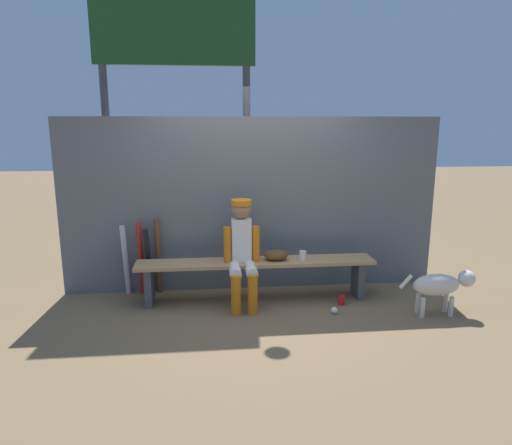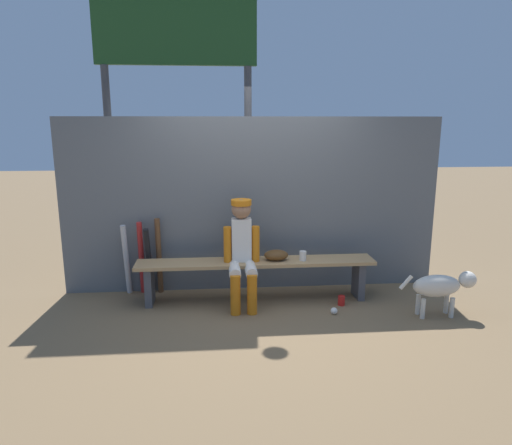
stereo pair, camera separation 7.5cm
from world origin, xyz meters
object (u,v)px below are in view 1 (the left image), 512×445
at_px(bat_aluminum_red, 141,258).
at_px(dog, 441,285).
at_px(baseball_glove, 276,255).
at_px(bat_wood_dark, 158,256).
at_px(scoreboard, 179,61).
at_px(cup_on_ground, 341,300).
at_px(bat_aluminum_silver, 126,260).
at_px(player_seated, 242,249).
at_px(bat_aluminum_black, 148,262).
at_px(baseball, 334,310).
at_px(dugout_bench, 256,269).
at_px(cup_on_bench, 303,256).

relative_size(bat_aluminum_red, dog, 1.06).
bearing_deg(baseball_glove, bat_wood_dark, 166.49).
bearing_deg(scoreboard, cup_on_ground, -39.09).
xyz_separation_m(baseball_glove, bat_aluminum_silver, (-1.76, 0.32, -0.11)).
bearing_deg(player_seated, scoreboard, 117.21).
distance_m(bat_aluminum_red, bat_aluminum_silver, 0.18).
distance_m(bat_aluminum_silver, cup_on_ground, 2.58).
bearing_deg(bat_aluminum_black, bat_wood_dark, 20.17).
bearing_deg(bat_aluminum_black, dog, -15.57).
xyz_separation_m(bat_aluminum_black, bat_aluminum_red, (-0.10, 0.05, 0.03)).
bearing_deg(bat_aluminum_black, baseball_glove, -10.97).
bearing_deg(baseball, dugout_bench, 149.96).
bearing_deg(bat_aluminum_black, bat_aluminum_red, 152.01).
distance_m(bat_wood_dark, baseball, 2.16).
height_order(player_seated, bat_aluminum_black, player_seated).
bearing_deg(cup_on_ground, cup_on_bench, 155.32).
xyz_separation_m(bat_wood_dark, cup_on_bench, (1.68, -0.37, 0.07)).
xyz_separation_m(dugout_bench, bat_aluminum_silver, (-1.53, 0.32, 0.06)).
distance_m(bat_wood_dark, bat_aluminum_black, 0.13).
distance_m(bat_aluminum_black, bat_aluminum_silver, 0.27).
relative_size(player_seated, scoreboard, 0.30).
xyz_separation_m(player_seated, baseball_glove, (0.40, 0.11, -0.11)).
distance_m(dugout_bench, cup_on_ground, 1.04).
height_order(bat_wood_dark, cup_on_bench, bat_wood_dark).
distance_m(bat_aluminum_black, dog, 3.32).
bearing_deg(scoreboard, dugout_bench, -55.26).
relative_size(bat_aluminum_black, dog, 1.01).
bearing_deg(player_seated, bat_aluminum_red, 159.08).
height_order(player_seated, scoreboard, scoreboard).
xyz_separation_m(baseball_glove, bat_wood_dark, (-1.38, 0.33, -0.08)).
relative_size(player_seated, bat_aluminum_red, 1.34).
distance_m(baseball, scoreboard, 3.68).
bearing_deg(baseball_glove, cup_on_bench, -7.32).
distance_m(player_seated, baseball, 1.21).
distance_m(player_seated, baseball_glove, 0.43).
bearing_deg(bat_aluminum_red, player_seated, -20.92).
xyz_separation_m(bat_aluminum_red, cup_on_ground, (2.31, -0.57, -0.39)).
bearing_deg(scoreboard, bat_aluminum_silver, -125.39).
xyz_separation_m(bat_aluminum_silver, cup_on_ground, (2.49, -0.55, -0.38)).
bearing_deg(cup_on_ground, bat_aluminum_red, 166.09).
bearing_deg(baseball_glove, dugout_bench, 180.00).
relative_size(player_seated, dog, 1.43).
bearing_deg(player_seated, dugout_bench, 34.49).
distance_m(baseball_glove, bat_wood_dark, 1.42).
distance_m(dugout_bench, player_seated, 0.34).
height_order(cup_on_bench, dog, cup_on_bench).
height_order(bat_aluminum_silver, cup_on_bench, bat_aluminum_silver).
bearing_deg(player_seated, dog, -13.04).
distance_m(bat_aluminum_red, cup_on_bench, 1.93).
height_order(bat_aluminum_silver, cup_on_ground, bat_aluminum_silver).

